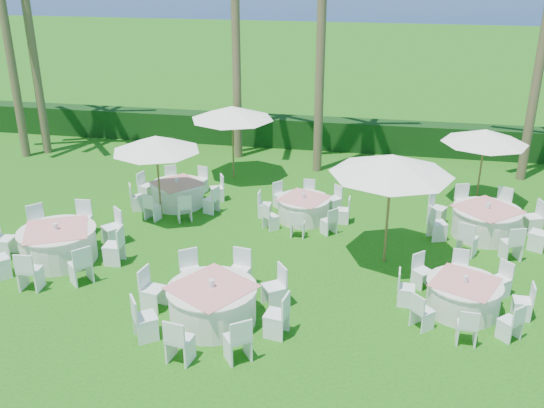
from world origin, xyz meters
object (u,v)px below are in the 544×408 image
(banquet_table_d, at_px, (178,193))
(umbrella_b, at_px, (392,164))
(banquet_table_b, at_px, (212,303))
(banquet_table_e, at_px, (304,208))
(banquet_table_c, at_px, (463,296))
(umbrella_d, at_px, (485,136))
(umbrella_a, at_px, (156,143))
(banquet_table_f, at_px, (486,221))
(banquet_table_a, at_px, (58,244))
(umbrella_c, at_px, (232,113))

(banquet_table_d, height_order, umbrella_b, umbrella_b)
(banquet_table_b, distance_m, banquet_table_e, 5.90)
(banquet_table_c, bearing_deg, banquet_table_b, -164.67)
(banquet_table_b, height_order, umbrella_d, umbrella_d)
(umbrella_a, bearing_deg, banquet_table_f, 3.66)
(banquet_table_e, distance_m, umbrella_a, 4.76)
(banquet_table_c, bearing_deg, umbrella_b, 130.91)
(banquet_table_a, relative_size, banquet_table_c, 1.20)
(banquet_table_f, bearing_deg, banquet_table_b, -138.54)
(banquet_table_f, distance_m, umbrella_a, 9.70)
(banquet_table_a, bearing_deg, banquet_table_f, 18.13)
(umbrella_d, bearing_deg, banquet_table_c, -98.94)
(banquet_table_f, bearing_deg, umbrella_d, 89.20)
(banquet_table_e, bearing_deg, umbrella_a, -170.13)
(banquet_table_f, xyz_separation_m, umbrella_c, (-8.21, 3.26, 1.94))
(banquet_table_e, bearing_deg, umbrella_c, 133.56)
(banquet_table_b, bearing_deg, banquet_table_f, 41.46)
(banquet_table_b, height_order, umbrella_c, umbrella_c)
(banquet_table_c, xyz_separation_m, banquet_table_d, (-8.34, 4.66, 0.01))
(banquet_table_e, relative_size, umbrella_d, 1.05)
(umbrella_d, bearing_deg, banquet_table_d, -168.72)
(umbrella_a, distance_m, umbrella_c, 4.07)
(banquet_table_a, relative_size, banquet_table_f, 1.07)
(banquet_table_b, bearing_deg, banquet_table_e, 78.66)
(banquet_table_f, distance_m, umbrella_b, 4.15)
(banquet_table_c, height_order, umbrella_b, umbrella_b)
(banquet_table_a, xyz_separation_m, banquet_table_e, (5.92, 3.79, -0.09))
(banquet_table_d, distance_m, umbrella_c, 3.59)
(banquet_table_d, relative_size, umbrella_a, 1.13)
(banquet_table_c, relative_size, banquet_table_d, 0.99)
(banquet_table_c, distance_m, banquet_table_f, 4.29)
(banquet_table_d, height_order, banquet_table_f, banquet_table_f)
(banquet_table_b, xyz_separation_m, banquet_table_c, (5.40, 1.48, -0.07))
(banquet_table_e, bearing_deg, umbrella_b, -42.45)
(banquet_table_b, height_order, banquet_table_e, banquet_table_b)
(umbrella_b, bearing_deg, umbrella_a, 167.29)
(banquet_table_b, distance_m, umbrella_b, 5.53)
(banquet_table_a, height_order, umbrella_d, umbrella_d)
(banquet_table_c, xyz_separation_m, umbrella_c, (-7.22, 7.43, 2.00))
(banquet_table_f, bearing_deg, banquet_table_d, 176.99)
(banquet_table_b, relative_size, umbrella_d, 1.31)
(umbrella_d, bearing_deg, umbrella_b, -122.02)
(banquet_table_b, height_order, banquet_table_f, banquet_table_b)
(banquet_table_d, height_order, umbrella_d, umbrella_d)
(banquet_table_a, distance_m, umbrella_d, 12.83)
(umbrella_b, bearing_deg, banquet_table_c, -49.09)
(banquet_table_b, xyz_separation_m, banquet_table_f, (6.40, 5.65, -0.01))
(umbrella_c, bearing_deg, banquet_table_a, -113.08)
(banquet_table_a, distance_m, umbrella_c, 7.76)
(banquet_table_c, xyz_separation_m, umbrella_a, (-8.50, 3.57, 1.99))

